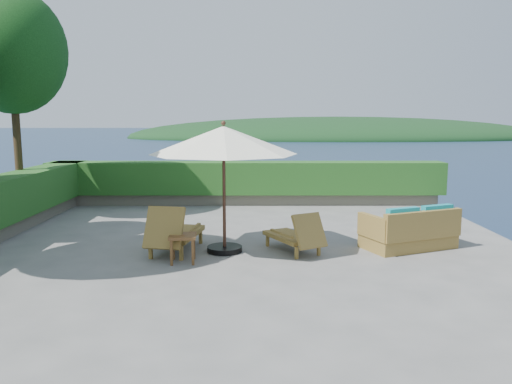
{
  "coord_description": "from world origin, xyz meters",
  "views": [
    {
      "loc": [
        0.27,
        -10.03,
        2.7
      ],
      "look_at": [
        0.3,
        0.8,
        1.1
      ],
      "focal_mm": 35.0,
      "sensor_mm": 36.0,
      "label": 1
    }
  ],
  "objects_px": {
    "lounge_right": "(296,235)",
    "wicker_loveseat": "(410,231)",
    "lounge_left": "(174,232)",
    "side_table": "(183,240)",
    "patio_umbrella": "(224,142)"
  },
  "relations": [
    {
      "from": "lounge_right",
      "to": "patio_umbrella",
      "type": "bearing_deg",
      "value": 149.12
    },
    {
      "from": "patio_umbrella",
      "to": "side_table",
      "type": "height_order",
      "value": "patio_umbrella"
    },
    {
      "from": "wicker_loveseat",
      "to": "lounge_right",
      "type": "bearing_deg",
      "value": 164.6
    },
    {
      "from": "wicker_loveseat",
      "to": "side_table",
      "type": "bearing_deg",
      "value": 169.67
    },
    {
      "from": "lounge_left",
      "to": "wicker_loveseat",
      "type": "height_order",
      "value": "lounge_left"
    },
    {
      "from": "lounge_right",
      "to": "wicker_loveseat",
      "type": "height_order",
      "value": "wicker_loveseat"
    },
    {
      "from": "lounge_left",
      "to": "wicker_loveseat",
      "type": "relative_size",
      "value": 0.88
    },
    {
      "from": "lounge_right",
      "to": "side_table",
      "type": "distance_m",
      "value": 2.3
    },
    {
      "from": "lounge_right",
      "to": "wicker_loveseat",
      "type": "xyz_separation_m",
      "value": [
        2.42,
        0.31,
        0.0
      ]
    },
    {
      "from": "lounge_left",
      "to": "side_table",
      "type": "relative_size",
      "value": 3.51
    },
    {
      "from": "patio_umbrella",
      "to": "lounge_left",
      "type": "distance_m",
      "value": 2.08
    },
    {
      "from": "lounge_left",
      "to": "patio_umbrella",
      "type": "bearing_deg",
      "value": 14.89
    },
    {
      "from": "patio_umbrella",
      "to": "wicker_loveseat",
      "type": "relative_size",
      "value": 1.53
    },
    {
      "from": "lounge_right",
      "to": "wicker_loveseat",
      "type": "relative_size",
      "value": 0.76
    },
    {
      "from": "patio_umbrella",
      "to": "lounge_right",
      "type": "xyz_separation_m",
      "value": [
        1.45,
        -0.06,
        -1.88
      ]
    }
  ]
}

